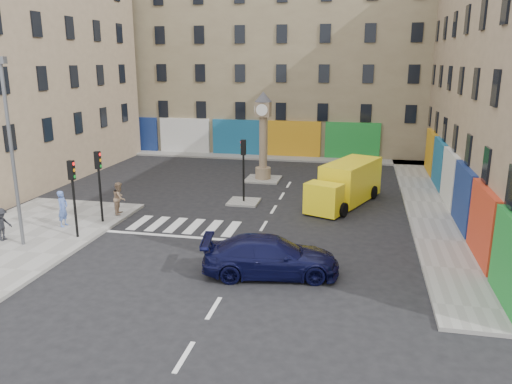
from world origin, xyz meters
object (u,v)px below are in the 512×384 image
(clock_pillar, at_px, (263,131))
(pedestrian_tan, at_px, (120,198))
(pedestrian_dark, at_px, (2,224))
(pedestrian_blue, at_px, (63,209))
(traffic_light_island, at_px, (243,160))
(navy_sedan, at_px, (271,256))
(yellow_van, at_px, (346,184))
(lamp_post, at_px, (11,144))
(traffic_light_left_near, at_px, (73,187))
(traffic_light_left_far, at_px, (99,175))

(clock_pillar, xyz_separation_m, pedestrian_tan, (-6.00, -9.97, -2.51))
(pedestrian_dark, bearing_deg, pedestrian_blue, -23.41)
(traffic_light_island, height_order, pedestrian_dark, traffic_light_island)
(traffic_light_island, distance_m, navy_sedan, 10.58)
(yellow_van, bearing_deg, clock_pillar, 163.01)
(pedestrian_blue, bearing_deg, lamp_post, 172.23)
(lamp_post, bearing_deg, clock_pillar, 61.65)
(lamp_post, height_order, pedestrian_tan, lamp_post)
(lamp_post, distance_m, pedestrian_blue, 4.62)
(yellow_van, bearing_deg, pedestrian_tan, -134.81)
(clock_pillar, height_order, pedestrian_tan, clock_pillar)
(traffic_light_island, height_order, yellow_van, traffic_light_island)
(lamp_post, bearing_deg, yellow_van, 36.21)
(traffic_light_island, bearing_deg, traffic_light_left_near, -128.93)
(lamp_post, bearing_deg, traffic_light_left_far, 63.43)
(lamp_post, height_order, yellow_van, lamp_post)
(pedestrian_tan, bearing_deg, yellow_van, -81.15)
(lamp_post, relative_size, navy_sedan, 1.54)
(lamp_post, bearing_deg, navy_sedan, -3.18)
(pedestrian_tan, bearing_deg, traffic_light_left_far, 153.69)
(traffic_light_island, bearing_deg, traffic_light_left_far, -139.40)
(traffic_light_left_near, xyz_separation_m, clock_pillar, (6.30, 13.80, 0.93))
(lamp_post, xyz_separation_m, pedestrian_dark, (-1.23, 0.27, -3.87))
(traffic_light_left_near, height_order, pedestrian_tan, traffic_light_left_near)
(pedestrian_dark, bearing_deg, traffic_light_left_far, -31.77)
(navy_sedan, relative_size, pedestrian_blue, 2.94)
(traffic_light_left_near, relative_size, traffic_light_left_far, 1.00)
(navy_sedan, distance_m, pedestrian_dark, 12.88)
(clock_pillar, distance_m, pedestrian_dark, 17.85)
(lamp_post, distance_m, clock_pillar, 17.31)
(clock_pillar, height_order, navy_sedan, clock_pillar)
(lamp_post, relative_size, pedestrian_blue, 4.52)
(clock_pillar, height_order, pedestrian_blue, clock_pillar)
(yellow_van, bearing_deg, traffic_light_left_far, -129.90)
(traffic_light_island, distance_m, pedestrian_blue, 10.28)
(traffic_light_left_near, distance_m, pedestrian_tan, 4.15)
(navy_sedan, relative_size, pedestrian_tan, 3.04)
(clock_pillar, xyz_separation_m, yellow_van, (5.97, -4.82, -2.34))
(traffic_light_left_near, bearing_deg, traffic_light_left_far, 90.00)
(traffic_light_left_far, bearing_deg, traffic_light_left_near, -90.00)
(pedestrian_blue, bearing_deg, traffic_light_left_far, -54.66)
(clock_pillar, bearing_deg, traffic_light_left_far, -118.94)
(clock_pillar, bearing_deg, lamp_post, -118.35)
(traffic_light_left_far, xyz_separation_m, pedestrian_blue, (-1.53, -1.08, -1.55))
(traffic_light_left_near, height_order, traffic_light_island, traffic_light_left_near)
(yellow_van, distance_m, pedestrian_tan, 13.03)
(traffic_light_left_near, relative_size, pedestrian_dark, 2.39)
(traffic_light_left_far, bearing_deg, navy_sedan, -24.58)
(navy_sedan, relative_size, yellow_van, 0.78)
(clock_pillar, height_order, yellow_van, clock_pillar)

